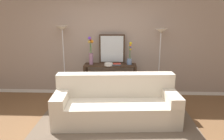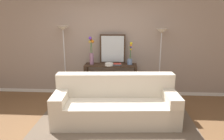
# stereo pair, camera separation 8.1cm
# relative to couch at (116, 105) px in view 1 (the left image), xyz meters

# --- Properties ---
(ground_plane) EXTENTS (16.00, 16.00, 0.02)m
(ground_plane) POSITION_rel_couch_xyz_m (-0.31, -0.65, -0.33)
(ground_plane) COLOR brown
(back_wall) EXTENTS (12.00, 0.15, 2.81)m
(back_wall) POSITION_rel_couch_xyz_m (-0.31, 1.48, 1.08)
(back_wall) COLOR white
(back_wall) RESTS_ON ground
(area_rug) EXTENTS (2.97, 1.83, 0.01)m
(area_rug) POSITION_rel_couch_xyz_m (0.00, -0.16, -0.31)
(area_rug) COLOR brown
(area_rug) RESTS_ON ground
(couch) EXTENTS (2.34, 1.00, 0.88)m
(couch) POSITION_rel_couch_xyz_m (0.00, 0.00, 0.00)
(couch) COLOR beige
(couch) RESTS_ON ground
(console_table) EXTENTS (1.24, 0.39, 0.85)m
(console_table) POSITION_rel_couch_xyz_m (-0.17, 1.13, 0.27)
(console_table) COLOR #382619
(console_table) RESTS_ON ground
(floor_lamp_left) EXTENTS (0.28, 0.28, 1.75)m
(floor_lamp_left) POSITION_rel_couch_xyz_m (-1.29, 1.16, 1.06)
(floor_lamp_left) COLOR silver
(floor_lamp_left) RESTS_ON ground
(floor_lamp_right) EXTENTS (0.28, 0.28, 1.70)m
(floor_lamp_right) POSITION_rel_couch_xyz_m (0.99, 1.16, 1.02)
(floor_lamp_right) COLOR silver
(floor_lamp_right) RESTS_ON ground
(wall_mirror) EXTENTS (0.61, 0.02, 0.70)m
(wall_mirror) POSITION_rel_couch_xyz_m (-0.13, 1.29, 0.88)
(wall_mirror) COLOR #382619
(wall_mirror) RESTS_ON console_table
(vase_tall_flowers) EXTENTS (0.14, 0.13, 0.66)m
(vase_tall_flowers) POSITION_rel_couch_xyz_m (-0.63, 1.13, 0.82)
(vase_tall_flowers) COLOR gray
(vase_tall_flowers) RESTS_ON console_table
(vase_short_flowers) EXTENTS (0.12, 0.12, 0.54)m
(vase_short_flowers) POSITION_rel_couch_xyz_m (0.29, 1.16, 0.71)
(vase_short_flowers) COLOR #6B84AD
(vase_short_flowers) RESTS_ON console_table
(fruit_bowl) EXTENTS (0.20, 0.20, 0.06)m
(fruit_bowl) POSITION_rel_couch_xyz_m (-0.20, 1.01, 0.57)
(fruit_bowl) COLOR silver
(fruit_bowl) RESTS_ON console_table
(book_stack) EXTENTS (0.21, 0.14, 0.05)m
(book_stack) POSITION_rel_couch_xyz_m (-0.01, 1.04, 0.56)
(book_stack) COLOR #2D2D33
(book_stack) RESTS_ON console_table
(book_row_under_console) EXTENTS (0.36, 0.18, 0.13)m
(book_row_under_console) POSITION_rel_couch_xyz_m (-0.49, 1.13, -0.26)
(book_row_under_console) COLOR #2D2D33
(book_row_under_console) RESTS_ON ground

